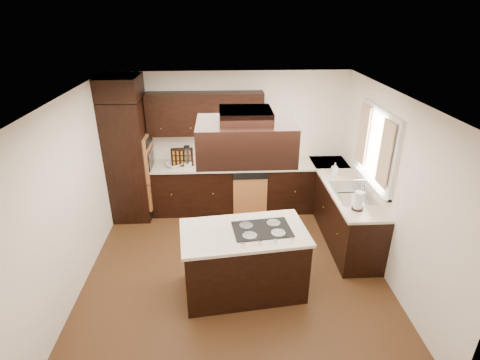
% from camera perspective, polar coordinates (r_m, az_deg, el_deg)
% --- Properties ---
extents(floor, '(4.20, 4.20, 0.02)m').
position_cam_1_polar(floor, '(5.63, -0.72, -13.43)').
color(floor, brown).
rests_on(floor, ground).
extents(ceiling, '(4.20, 4.20, 0.02)m').
position_cam_1_polar(ceiling, '(4.52, -0.90, 12.52)').
color(ceiling, silver).
rests_on(ceiling, ground).
extents(wall_back, '(4.20, 0.02, 2.50)m').
position_cam_1_polar(wall_back, '(6.90, -1.48, 6.01)').
color(wall_back, white).
rests_on(wall_back, ground).
extents(wall_front, '(4.20, 0.02, 2.50)m').
position_cam_1_polar(wall_front, '(3.21, 0.73, -19.09)').
color(wall_front, white).
rests_on(wall_front, ground).
extents(wall_left, '(0.02, 4.20, 2.50)m').
position_cam_1_polar(wall_left, '(5.32, -24.19, -2.25)').
color(wall_left, white).
rests_on(wall_left, ground).
extents(wall_right, '(0.02, 4.20, 2.50)m').
position_cam_1_polar(wall_right, '(5.44, 22.01, -1.24)').
color(wall_right, white).
rests_on(wall_right, ground).
extents(oven_column, '(0.65, 0.75, 2.12)m').
position_cam_1_polar(oven_column, '(6.78, -16.56, 2.89)').
color(oven_column, black).
rests_on(oven_column, floor).
extents(wall_oven_face, '(0.05, 0.62, 0.78)m').
position_cam_1_polar(wall_oven_face, '(6.68, -13.71, 3.47)').
color(wall_oven_face, '#BD733D').
rests_on(wall_oven_face, oven_column).
extents(base_cabinets_back, '(2.93, 0.60, 0.88)m').
position_cam_1_polar(base_cabinets_back, '(6.92, -1.05, -1.17)').
color(base_cabinets_back, black).
rests_on(base_cabinets_back, floor).
extents(base_cabinets_right, '(0.60, 2.40, 0.88)m').
position_cam_1_polar(base_cabinets_right, '(6.43, 15.22, -4.30)').
color(base_cabinets_right, black).
rests_on(base_cabinets_right, floor).
extents(countertop_back, '(2.93, 0.63, 0.04)m').
position_cam_1_polar(countertop_back, '(6.72, -1.07, 2.30)').
color(countertop_back, beige).
rests_on(countertop_back, base_cabinets_back).
extents(countertop_right, '(0.63, 2.40, 0.04)m').
position_cam_1_polar(countertop_right, '(6.22, 15.56, -0.60)').
color(countertop_right, beige).
rests_on(countertop_right, base_cabinets_right).
extents(upper_cabinets, '(2.00, 0.34, 0.72)m').
position_cam_1_polar(upper_cabinets, '(6.57, -5.30, 10.05)').
color(upper_cabinets, black).
rests_on(upper_cabinets, wall_back).
extents(dishwasher_front, '(0.60, 0.05, 0.72)m').
position_cam_1_polar(dishwasher_front, '(6.69, 1.56, -2.56)').
color(dishwasher_front, '#BD733D').
rests_on(dishwasher_front, floor).
extents(window_frame, '(0.06, 1.32, 1.12)m').
position_cam_1_polar(window_frame, '(5.74, 20.15, 4.75)').
color(window_frame, white).
rests_on(window_frame, wall_right).
extents(window_pane, '(0.00, 1.20, 1.00)m').
position_cam_1_polar(window_pane, '(5.75, 20.41, 4.74)').
color(window_pane, white).
rests_on(window_pane, wall_right).
extents(curtain_left, '(0.02, 0.34, 0.90)m').
position_cam_1_polar(curtain_left, '(5.34, 21.26, 3.68)').
color(curtain_left, '#F4E1C0').
rests_on(curtain_left, wall_right).
extents(curtain_right, '(0.02, 0.34, 0.90)m').
position_cam_1_polar(curtain_right, '(6.07, 18.25, 6.58)').
color(curtain_right, '#F4E1C0').
rests_on(curtain_right, wall_right).
extents(sink_rim, '(0.52, 0.84, 0.01)m').
position_cam_1_polar(sink_rim, '(5.91, 16.72, -1.84)').
color(sink_rim, silver).
rests_on(sink_rim, countertop_right).
extents(island, '(1.62, 1.01, 0.88)m').
position_cam_1_polar(island, '(5.01, 0.58, -12.44)').
color(island, black).
rests_on(island, floor).
extents(island_top, '(1.68, 1.07, 0.04)m').
position_cam_1_polar(island_top, '(4.75, 0.60, -8.02)').
color(island_top, beige).
rests_on(island_top, island).
extents(cooktop, '(0.77, 0.56, 0.01)m').
position_cam_1_polar(cooktop, '(4.77, 3.37, -7.49)').
color(cooktop, black).
rests_on(cooktop, island_top).
extents(range_hood, '(1.05, 0.72, 0.42)m').
position_cam_1_polar(range_hood, '(4.09, 0.83, 6.09)').
color(range_hood, black).
rests_on(range_hood, ceiling).
extents(hood_duct, '(0.55, 0.50, 0.13)m').
position_cam_1_polar(hood_duct, '(4.01, 0.85, 9.81)').
color(hood_duct, black).
rests_on(hood_duct, ceiling).
extents(blender_base, '(0.15, 0.15, 0.10)m').
position_cam_1_polar(blender_base, '(6.65, -7.97, 2.46)').
color(blender_base, silver).
rests_on(blender_base, countertop_back).
extents(blender_pitcher, '(0.13, 0.13, 0.26)m').
position_cam_1_polar(blender_pitcher, '(6.58, -8.06, 3.91)').
color(blender_pitcher, silver).
rests_on(blender_pitcher, blender_base).
extents(spice_rack, '(0.39, 0.11, 0.32)m').
position_cam_1_polar(spice_rack, '(6.66, -8.80, 3.46)').
color(spice_rack, black).
rests_on(spice_rack, countertop_back).
extents(mixing_bowl, '(0.33, 0.33, 0.07)m').
position_cam_1_polar(mixing_bowl, '(6.69, -10.01, 2.31)').
color(mixing_bowl, white).
rests_on(mixing_bowl, countertop_back).
extents(soap_bottle, '(0.09, 0.09, 0.20)m').
position_cam_1_polar(soap_bottle, '(6.45, 14.24, 1.67)').
color(soap_bottle, white).
rests_on(soap_bottle, countertop_right).
extents(paper_towel, '(0.14, 0.14, 0.27)m').
position_cam_1_polar(paper_towel, '(5.40, 17.60, -3.05)').
color(paper_towel, white).
rests_on(paper_towel, countertop_right).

